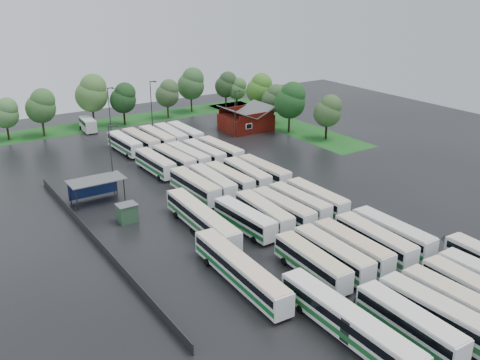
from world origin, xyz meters
TOP-DOWN VIEW (x-y plane):
  - ground at (0.00, 0.00)m, footprint 160.00×160.00m
  - brick_building at (24.00, 42.77)m, footprint 10.07×8.60m
  - wash_shed at (-17.20, 22.02)m, footprint 8.20×4.20m
  - utility_hut at (-16.20, 12.60)m, footprint 2.70×2.20m
  - grass_strip_north at (2.00, 64.80)m, footprint 80.00×10.00m
  - grass_strip_east at (34.00, 42.80)m, footprint 10.00×50.00m
  - west_fence at (-22.20, 8.00)m, footprint 0.10×50.00m
  - bus_r0c0 at (-4.39, -25.95)m, footprint 2.66×11.51m
  - bus_r0c1 at (-1.07, -26.18)m, footprint 3.01×11.75m
  - bus_r0c2 at (2.05, -26.28)m, footprint 2.80×11.56m
  - bus_r0c3 at (5.29, -25.98)m, footprint 2.77×11.40m
  - bus_r1c0 at (-4.47, -12.32)m, footprint 2.96×11.41m
  - bus_r1c1 at (-1.29, -12.27)m, footprint 2.74×11.61m
  - bus_r1c2 at (1.83, -12.28)m, footprint 2.67×11.54m
  - bus_r1c3 at (5.29, -12.57)m, footprint 2.97×11.81m
  - bus_r1c4 at (8.58, -12.45)m, footprint 2.56×11.74m
  - bus_r2c0 at (-4.28, 1.40)m, footprint 2.85×11.22m
  - bus_r2c1 at (-1.12, 1.45)m, footprint 2.96×11.42m
  - bus_r2c2 at (1.81, 1.03)m, footprint 2.72×11.50m
  - bus_r2c3 at (5.09, 1.53)m, footprint 2.69×11.25m
  - bus_r2c4 at (8.23, 1.34)m, footprint 2.43×11.29m
  - bus_r3c0 at (-4.21, 15.11)m, footprint 2.67×11.74m
  - bus_r3c1 at (-1.14, 15.06)m, footprint 2.79×11.52m
  - bus_r3c2 at (1.96, 15.10)m, footprint 2.69×11.17m
  - bus_r3c3 at (5.33, 15.08)m, footprint 2.82×11.37m
  - bus_r3c4 at (8.45, 14.69)m, footprint 2.79×11.55m
  - bus_r4c0 at (-4.56, 28.46)m, footprint 2.62×11.29m
  - bus_r4c1 at (-1.03, 28.42)m, footprint 2.97×11.56m
  - bus_r4c2 at (1.83, 28.50)m, footprint 2.99×11.53m
  - bus_r4c3 at (5.06, 28.46)m, footprint 2.79×11.38m
  - bus_r4c4 at (8.40, 28.14)m, footprint 2.99×11.69m
  - bus_r5c0 at (-4.51, 42.14)m, footprint 2.73×11.27m
  - bus_r5c1 at (-1.30, 41.91)m, footprint 3.05×11.80m
  - bus_r5c2 at (2.13, 41.88)m, footprint 2.67×11.68m
  - bus_r5c3 at (5.19, 42.05)m, footprint 2.85×11.62m
  - bus_r5c4 at (8.26, 41.68)m, footprint 2.53×11.64m
  - artic_bus_west_a at (-9.05, -22.71)m, footprint 2.52×17.02m
  - artic_bus_west_b at (-9.10, 4.40)m, footprint 3.16×17.22m
  - artic_bus_west_c at (-12.14, -9.34)m, footprint 3.08×17.00m
  - minibus at (-5.39, 60.98)m, footprint 2.92×6.63m
  - tree_north_0 at (-21.20, 63.47)m, footprint 5.35×5.35m
  - tree_north_1 at (-14.32, 62.21)m, footprint 6.16×6.16m
  - tree_north_2 at (-2.76, 64.16)m, footprint 7.14×7.14m
  - tree_north_3 at (3.46, 61.50)m, footprint 5.85×5.85m
  - tree_north_4 at (14.67, 61.99)m, footprint 5.57×5.57m
  - tree_north_5 at (22.30, 64.21)m, footprint 6.66×6.66m
  - tree_north_6 at (31.99, 63.47)m, footprint 5.58×5.58m
  - tree_east_0 at (34.03, 27.55)m, footprint 5.64×5.64m
  - tree_east_1 at (30.78, 35.83)m, footprint 6.65×6.65m
  - tree_east_2 at (32.72, 44.16)m, footprint 5.43×5.43m
  - tree_east_3 at (33.90, 51.48)m, footprint 6.25×6.25m
  - tree_east_4 at (34.07, 61.52)m, footprint 4.73×4.70m
  - lamp_post_ne at (18.92, 39.21)m, footprint 1.52×0.30m
  - lamp_post_nw at (-13.77, 23.55)m, footprint 1.67×0.33m
  - lamp_post_back_w at (-2.30, 54.92)m, footprint 1.57×0.31m
  - lamp_post_back_e at (7.55, 55.52)m, footprint 1.61×0.31m
  - puddle_0 at (-2.80, -20.41)m, footprint 4.42×4.42m
  - puddle_1 at (8.74, -20.83)m, footprint 4.38×4.38m
  - puddle_2 at (-6.95, 3.58)m, footprint 7.85×7.85m
  - puddle_3 at (4.55, -3.19)m, footprint 5.09×5.09m
  - puddle_4 at (16.48, -15.87)m, footprint 3.08×3.08m

SIDE VIEW (x-z plane):
  - ground at x=0.00m, z-range 0.00..0.00m
  - puddle_0 at x=-2.80m, z-range 0.00..0.01m
  - puddle_1 at x=8.74m, z-range 0.00..0.01m
  - puddle_2 at x=-6.95m, z-range 0.00..0.01m
  - puddle_3 at x=4.55m, z-range 0.00..0.01m
  - puddle_4 at x=16.48m, z-range 0.00..0.01m
  - grass_strip_north at x=2.00m, z-range 0.00..0.01m
  - grass_strip_east at x=34.00m, z-range 0.00..0.01m
  - west_fence at x=-22.20m, z-range 0.00..1.20m
  - utility_hut at x=-16.20m, z-range 0.01..2.63m
  - minibus at x=-5.39m, z-range 0.15..2.97m
  - bus_r3c2 at x=1.96m, z-range 0.15..3.24m
  - bus_r2c0 at x=-4.28m, z-range 0.15..3.25m
  - bus_r2c3 at x=5.09m, z-range 0.16..3.27m
  - bus_r5c0 at x=-4.51m, z-range 0.16..3.27m
  - bus_r4c0 at x=-4.56m, z-range 0.16..3.28m
  - bus_r3c3 at x=5.33m, z-range 0.16..3.30m
  - bus_r2c4 at x=8.23m, z-range 0.16..3.30m
  - bus_r1c0 at x=-4.47m, z-range 0.16..3.30m
  - bus_r4c3 at x=5.06m, z-range 0.16..3.30m
  - bus_r2c1 at x=-1.12m, z-range 0.16..3.31m
  - bus_r0c3 at x=5.29m, z-range 0.16..3.31m
  - artic_bus_west_c at x=-12.14m, z-range 0.17..3.31m
  - artic_bus_west_a at x=-9.05m, z-range 0.17..3.33m
  - bus_r4c2 at x=1.83m, z-range 0.16..3.34m
  - bus_r2c2 at x=1.81m, z-range 0.16..3.34m
  - bus_r3c1 at x=-1.14m, z-range 0.16..3.35m
  - bus_r4c1 at x=-1.03m, z-range 0.16..3.35m
  - bus_r0c0 at x=-4.39m, z-range 0.16..3.35m
  - bus_r3c4 at x=8.45m, z-range 0.16..3.36m
  - bus_r0c2 at x=2.05m, z-range 0.16..3.36m
  - bus_r1c2 at x=1.83m, z-range 0.16..3.36m
  - artic_bus_west_b at x=-9.10m, z-range 0.17..3.35m
  - bus_r5c3 at x=5.19m, z-range 0.16..3.37m
  - bus_r1c1 at x=-1.29m, z-range 0.16..3.38m
  - bus_r4c4 at x=8.40m, z-range 0.16..3.39m
  - bus_r5c4 at x=8.26m, z-range 0.16..3.40m
  - bus_r5c2 at x=2.13m, z-range 0.16..3.40m
  - bus_r0c1 at x=-1.07m, z-range 0.16..3.40m
  - bus_r5c1 at x=-1.30m, z-range 0.16..3.42m
  - bus_r3c0 at x=-4.21m, z-range 0.16..3.42m
  - bus_r1c3 at x=5.29m, z-range 0.16..3.42m
  - bus_r1c4 at x=8.58m, z-range 0.16..3.43m
  - brick_building at x=24.00m, z-range -0.83..4.56m
  - wash_shed at x=-17.20m, z-range 1.20..4.78m
  - tree_east_4 at x=34.07m, z-range 1.11..8.89m
  - tree_north_0 at x=-21.20m, z-range 1.27..10.13m
  - lamp_post_ne at x=18.92m, z-range 0.80..10.66m
  - tree_east_2 at x=32.72m, z-range 1.29..10.29m
  - lamp_post_back_w at x=-2.30m, z-range 0.82..11.01m
  - tree_north_4 at x=14.67m, z-range 1.32..10.55m
  - tree_north_6 at x=31.99m, z-range 1.32..10.57m
  - tree_east_0 at x=34.03m, z-range 1.34..10.67m
  - lamp_post_back_e at x=7.55m, z-range 0.84..11.30m
  - tree_north_3 at x=3.46m, z-range 1.39..11.08m
  - lamp_post_nw at x=-13.77m, z-range 0.87..11.72m
  - tree_north_1 at x=-14.32m, z-range 1.46..11.66m
  - tree_east_3 at x=33.90m, z-range 1.48..11.84m
  - tree_east_1 at x=30.78m, z-range 1.58..12.60m
  - tree_north_5 at x=22.30m, z-range 1.58..12.60m
  - tree_north_2 at x=-2.76m, z-range 1.70..13.52m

